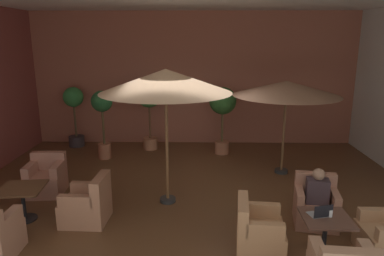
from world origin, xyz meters
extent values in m
cube|color=brown|center=(0.00, 0.00, -0.01)|extent=(9.92, 8.01, 0.02)
cube|color=#A15A45|center=(0.00, 3.96, 2.00)|extent=(9.92, 0.08, 4.01)
cylinder|color=black|center=(2.06, -2.15, 0.01)|extent=(0.34, 0.34, 0.02)
cylinder|color=black|center=(2.06, -2.15, 0.30)|extent=(0.07, 0.07, 0.59)
cube|color=brown|center=(2.06, -2.15, 0.61)|extent=(0.72, 0.72, 0.03)
cube|color=tan|center=(2.97, -1.85, 0.52)|extent=(0.60, 0.14, 0.20)
cube|color=#B3765B|center=(2.22, -1.21, 0.21)|extent=(0.83, 0.81, 0.41)
cube|color=#B3765B|center=(2.27, -0.94, 0.64)|extent=(0.74, 0.28, 0.45)
cube|color=#B3765B|center=(2.51, -1.29, 0.53)|extent=(0.22, 0.56, 0.23)
cube|color=#B3765B|center=(1.92, -1.19, 0.53)|extent=(0.22, 0.56, 0.23)
cube|color=tan|center=(1.10, -2.05, 0.20)|extent=(0.80, 0.85, 0.41)
cube|color=tan|center=(0.83, -2.02, 0.62)|extent=(0.24, 0.79, 0.42)
cube|color=tan|center=(1.18, -1.73, 0.52)|extent=(0.57, 0.19, 0.23)
cube|color=tan|center=(1.11, -2.37, 0.52)|extent=(0.57, 0.19, 0.23)
cylinder|color=black|center=(-3.02, -1.15, 0.01)|extent=(0.42, 0.42, 0.02)
cylinder|color=black|center=(-3.02, -1.15, 0.30)|extent=(0.07, 0.07, 0.59)
cube|color=brown|center=(-3.02, -1.15, 0.61)|extent=(0.82, 0.82, 0.03)
cube|color=tan|center=(-2.68, -2.24, 0.57)|extent=(0.15, 0.58, 0.24)
cube|color=#B57958|center=(-1.89, -1.19, 0.21)|extent=(0.81, 0.74, 0.43)
cube|color=#B57958|center=(-1.58, -1.21, 0.65)|extent=(0.20, 0.72, 0.44)
cube|color=#B57958|center=(-1.94, -1.48, 0.53)|extent=(0.61, 0.16, 0.20)
cube|color=#B57958|center=(-1.92, -0.90, 0.53)|extent=(0.61, 0.16, 0.20)
cube|color=#B77760|center=(-3.09, -0.02, 0.23)|extent=(0.76, 0.77, 0.45)
cube|color=#B77760|center=(-3.11, 0.27, 0.64)|extent=(0.73, 0.20, 0.39)
cube|color=#B77760|center=(-2.81, -0.04, 0.56)|extent=(0.19, 0.58, 0.22)
cube|color=#B77760|center=(-3.37, -0.07, 0.56)|extent=(0.19, 0.58, 0.22)
cylinder|color=#2D2D2D|center=(2.18, 1.32, 0.04)|extent=(0.32, 0.32, 0.08)
cylinder|color=brown|center=(2.18, 1.32, 1.11)|extent=(0.06, 0.06, 2.21)
cone|color=#996C51|center=(2.18, 1.32, 2.09)|extent=(2.50, 2.50, 0.35)
cylinder|color=#2D2D2D|center=(-0.48, -0.36, 0.04)|extent=(0.32, 0.32, 0.08)
cylinder|color=brown|center=(-0.48, -0.36, 1.31)|extent=(0.06, 0.06, 2.62)
cone|color=#DFB288|center=(-0.48, -0.36, 2.45)|extent=(2.50, 2.50, 0.44)
cylinder|color=#AD694A|center=(0.81, 2.82, 0.18)|extent=(0.41, 0.41, 0.35)
cylinder|color=brown|center=(0.81, 2.82, 0.78)|extent=(0.06, 0.06, 0.85)
sphere|color=#2D5B26|center=(0.81, 2.82, 1.53)|extent=(0.76, 0.76, 0.76)
cylinder|color=#AE694A|center=(-2.44, 2.33, 0.21)|extent=(0.35, 0.35, 0.42)
cylinder|color=brown|center=(-2.44, 2.33, 0.88)|extent=(0.06, 0.06, 0.93)
sphere|color=#24582C|center=(-2.44, 2.33, 1.59)|extent=(0.57, 0.57, 0.57)
cylinder|color=#3A3135|center=(-3.59, 3.46, 0.16)|extent=(0.46, 0.46, 0.31)
cylinder|color=brown|center=(-3.59, 3.46, 0.79)|extent=(0.06, 0.06, 0.95)
sphere|color=#368741|center=(-3.59, 3.46, 1.52)|extent=(0.60, 0.60, 0.60)
cylinder|color=#AA6B4B|center=(-1.29, 3.20, 0.17)|extent=(0.42, 0.42, 0.34)
cylinder|color=brown|center=(-1.29, 3.20, 0.83)|extent=(0.06, 0.06, 0.98)
sphere|color=#428D40|center=(-1.29, 3.20, 1.63)|extent=(0.73, 0.73, 0.73)
cube|color=#3E2E33|center=(2.22, -1.21, 0.63)|extent=(0.41, 0.31, 0.43)
sphere|color=#A2775C|center=(2.22, -1.21, 0.94)|extent=(0.21, 0.21, 0.21)
cylinder|color=white|center=(2.11, -2.12, 0.68)|extent=(0.08, 0.08, 0.11)
cube|color=#9EA0A5|center=(1.97, -2.07, 0.63)|extent=(0.36, 0.29, 0.01)
cube|color=black|center=(2.00, -2.17, 0.73)|extent=(0.30, 0.09, 0.19)
camera|label=1|loc=(0.14, -7.06, 3.22)|focal=33.65mm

